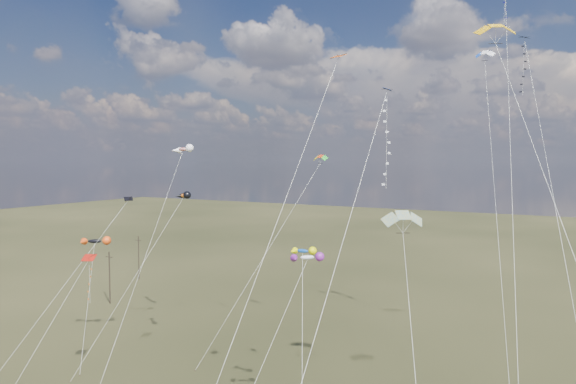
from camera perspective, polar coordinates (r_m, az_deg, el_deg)
The scene contains 17 objects.
utility_pole_near at distance 84.39m, azimuth -19.21°, elevation -8.91°, with size 1.40×0.20×8.00m.
utility_pole_far at distance 99.51m, azimuth -16.26°, elevation -6.96°, with size 1.40×0.20×8.00m.
diamond_black_high at distance 56.86m, azimuth 25.04°, elevation 10.86°, with size 8.30×28.16×34.71m.
diamond_navy_tall at distance 55.18m, azimuth 23.02°, elevation 15.75°, with size 5.73×30.46×39.76m.
diamond_black_mid at distance 56.94m, azimuth -20.73°, elevation -5.47°, with size 5.17×15.24×18.06m.
diamond_red_low at distance 51.73m, azimuth -21.54°, elevation -9.46°, with size 2.44×9.87×13.24m.
diamond_navy_right at distance 35.97m, azimuth 10.34°, elevation 4.11°, with size 0.93×23.72×27.16m.
diamond_orange_center at distance 30.35m, azimuth -0.20°, elevation -0.47°, with size 4.07×16.95×29.04m.
parafoil_yellow at distance 38.74m, azimuth 22.19°, elevation 16.54°, with size 13.31×21.01×31.72m.
parafoil_blue_white at distance 61.75m, azimuth 21.04°, elevation 14.00°, with size 6.89×21.67×34.37m.
parafoil_striped at distance 34.02m, azimuth 12.69°, elevation -2.63°, with size 6.25×11.10×19.15m.
parafoil_tricolor at distance 60.77m, azimuth 3.49°, elevation 3.75°, with size 8.84×14.61×22.95m.
novelty_black_orange at distance 63.69m, azimuth -20.71°, elevation -5.16°, with size 6.44×7.58×13.21m.
novelty_orange_black at distance 55.51m, azimuth -11.62°, elevation -0.50°, with size 8.35×10.41×18.76m.
novelty_white_purple at distance 38.83m, azimuth 2.09°, elevation -7.43°, with size 4.43×8.85×15.11m.
novelty_redwhite_stripe at distance 62.20m, azimuth -11.66°, elevation 4.59°, with size 5.47×17.96×23.85m.
novelty_blue_yellow at distance 41.51m, azimuth 1.63°, elevation -6.76°, with size 5.89×9.90×15.13m.
Camera 1 is at (23.66, -24.74, 22.07)m, focal length 32.00 mm.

